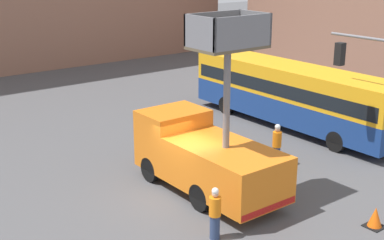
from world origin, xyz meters
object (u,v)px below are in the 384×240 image
Objects in this scene: city_bus at (292,92)px; road_worker_directing at (277,145)px; utility_truck at (205,153)px; traffic_cone_near_truck at (375,218)px; road_worker_near_truck at (215,214)px; traffic_light_pole at (371,71)px.

road_worker_directing is at bearing 120.43° from city_bus.
utility_truck is 4.04m from road_worker_directing.
road_worker_directing is at bearing 77.16° from traffic_cone_near_truck.
city_bus is at bearing 57.46° from traffic_cone_near_truck.
road_worker_directing reaches higher than traffic_cone_near_truck.
utility_truck is 0.55× the size of city_bus.
utility_truck reaches higher than traffic_cone_near_truck.
road_worker_directing is (5.95, 3.09, 0.05)m from road_worker_near_truck.
traffic_light_pole is at bearing 38.81° from traffic_cone_near_truck.
traffic_cone_near_truck is (4.65, -2.63, -0.53)m from road_worker_near_truck.
road_worker_directing is (-3.97, 1.48, -2.89)m from traffic_light_pole.
road_worker_near_truck is at bearing 150.53° from traffic_cone_near_truck.
utility_truck is 6.28m from traffic_cone_near_truck.
road_worker_near_truck is (-1.97, -2.93, -0.66)m from utility_truck.
traffic_light_pole is at bearing 167.93° from city_bus.
traffic_cone_near_truck is (2.68, -5.56, -1.19)m from utility_truck.
city_bus reaches higher than road_worker_near_truck.
utility_truck reaches higher than traffic_light_pole.
city_bus is 2.20× the size of traffic_light_pole.
road_worker_near_truck is at bearing -126.11° from road_worker_directing.
traffic_light_pole reaches higher than traffic_cone_near_truck.
utility_truck reaches higher than road_worker_near_truck.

